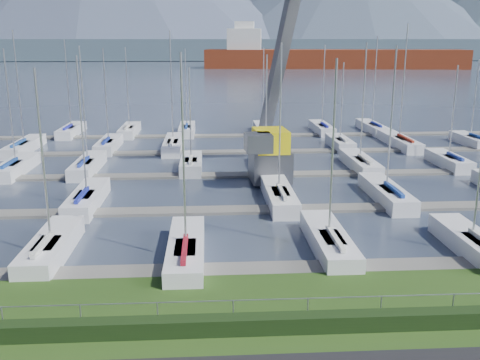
{
  "coord_description": "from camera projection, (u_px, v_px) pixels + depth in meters",
  "views": [
    {
      "loc": [
        -1.89,
        -19.27,
        11.19
      ],
      "look_at": [
        0.0,
        12.0,
        3.0
      ],
      "focal_mm": 40.0,
      "sensor_mm": 36.0,
      "label": 1
    }
  ],
  "objects": [
    {
      "name": "foothill",
      "position": [
        210.0,
        49.0,
        338.72
      ],
      "size": [
        900.0,
        80.0,
        12.0
      ],
      "primitive_type": "cube",
      "color": "#455865",
      "rests_on": "water"
    },
    {
      "name": "hedge",
      "position": [
        259.0,
        324.0,
        21.07
      ],
      "size": [
        80.0,
        0.7,
        0.7
      ],
      "primitive_type": "cube",
      "color": "black",
      "rests_on": "grass"
    },
    {
      "name": "water",
      "position": [
        211.0,
        64.0,
        272.74
      ],
      "size": [
        800.0,
        540.0,
        0.2
      ],
      "primitive_type": "cube",
      "color": "#3B4456"
    },
    {
      "name": "crane",
      "position": [
        275.0,
        114.0,
        44.28
      ],
      "size": [
        5.95,
        13.23,
        22.35
      ],
      "rotation": [
        0.0,
        0.0,
        0.07
      ],
      "color": "#505157",
      "rests_on": "water"
    },
    {
      "name": "fence",
      "position": [
        258.0,
        300.0,
        21.24
      ],
      "size": [
        80.0,
        0.04,
        0.04
      ],
      "primitive_type": "cylinder",
      "rotation": [
        0.0,
        1.57,
        0.0
      ],
      "color": "gray",
      "rests_on": "grass"
    },
    {
      "name": "sailboat_fleet",
      "position": [
        220.0,
        109.0,
        47.25
      ],
      "size": [
        75.65,
        49.6,
        13.51
      ],
      "color": "silver",
      "rests_on": "water"
    },
    {
      "name": "docks",
      "position": [
        230.0,
        175.0,
        46.71
      ],
      "size": [
        90.0,
        41.6,
        0.25
      ],
      "color": "slate",
      "rests_on": "water"
    },
    {
      "name": "cargo_ship_mid",
      "position": [
        323.0,
        59.0,
        227.91
      ],
      "size": [
        110.61,
        30.74,
        21.5
      ],
      "rotation": [
        0.0,
        0.0,
        -0.12
      ],
      "color": "maroon",
      "rests_on": "water"
    }
  ]
}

